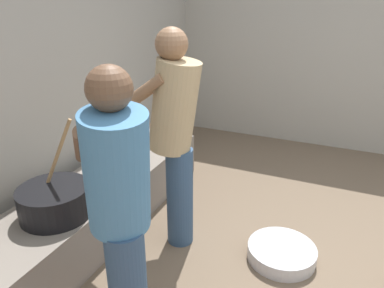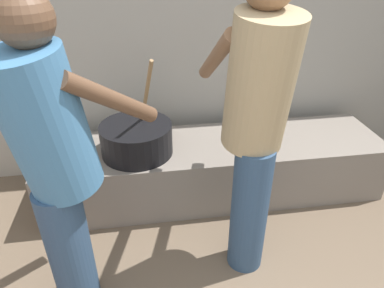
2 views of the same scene
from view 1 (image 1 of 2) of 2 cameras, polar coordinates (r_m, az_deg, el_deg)
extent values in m
cube|color=#9E998E|center=(3.10, -23.20, 7.61)|extent=(5.49, 0.20, 2.15)
cube|color=#9E998E|center=(4.74, 26.66, 11.64)|extent=(0.20, 5.06, 2.15)
cube|color=slate|center=(3.08, -14.03, -8.85)|extent=(2.39, 0.60, 0.42)
cylinder|color=black|center=(2.56, -21.12, -8.57)|extent=(0.47, 0.47, 0.21)
cylinder|color=#937047|center=(2.48, -20.78, -1.71)|extent=(0.12, 0.24, 0.51)
cylinder|color=teal|center=(1.66, -11.92, -4.56)|extent=(0.48, 0.48, 0.63)
sphere|color=brown|center=(1.54, -13.13, 8.66)|extent=(0.20, 0.20, 0.20)
cylinder|color=brown|center=(1.86, -9.02, 0.80)|extent=(0.37, 0.36, 0.34)
cylinder|color=brown|center=(1.83, -17.31, -0.28)|extent=(0.37, 0.36, 0.34)
cylinder|color=navy|center=(2.70, -1.97, -8.48)|extent=(0.20, 0.20, 0.78)
cylinder|color=tan|center=(2.43, -2.85, 6.04)|extent=(0.33, 0.40, 0.66)
sphere|color=brown|center=(2.35, -3.29, 15.73)|extent=(0.21, 0.21, 0.21)
cylinder|color=brown|center=(2.62, -6.55, 8.72)|extent=(0.10, 0.48, 0.36)
cylinder|color=brown|center=(2.39, -9.43, 7.23)|extent=(0.10, 0.48, 0.36)
cylinder|color=#B7B7BC|center=(2.79, 14.17, -16.53)|extent=(0.49, 0.49, 0.10)
camera|label=2|loc=(1.60, 37.40, 13.31)|focal=32.39mm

